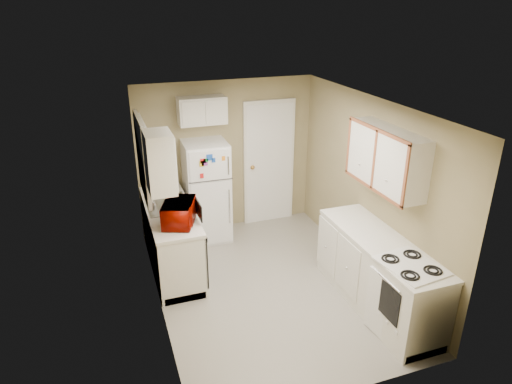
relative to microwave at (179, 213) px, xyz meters
name	(u,v)px	position (x,y,z in m)	size (l,w,h in m)	color
floor	(268,286)	(1.04, -0.42, -1.05)	(3.80, 3.80, 0.00)	#ADA89E
ceiling	(271,106)	(1.04, -0.42, 1.35)	(3.80, 3.80, 0.00)	white
wall_left	(153,220)	(-0.36, -0.42, 0.15)	(3.80, 3.80, 0.00)	#998B63
wall_right	(369,189)	(2.44, -0.42, 0.15)	(3.80, 3.80, 0.00)	#998B63
wall_back	(227,157)	(1.04, 1.48, 0.15)	(2.80, 2.80, 0.00)	#998B63
wall_front	(348,290)	(1.04, -2.32, 0.15)	(2.80, 2.80, 0.00)	#998B63
left_counter	(171,238)	(-0.06, 0.48, -0.60)	(0.60, 1.80, 0.90)	silver
dishwasher	(202,253)	(0.23, -0.12, -0.56)	(0.03, 0.58, 0.72)	black
sink	(167,207)	(-0.06, 0.63, -0.19)	(0.54, 0.74, 0.16)	gray
microwave	(179,213)	(0.00, 0.00, 0.00)	(0.29, 0.53, 0.35)	#A00D00
soap_bottle	(158,186)	(-0.11, 1.11, -0.05)	(0.09, 0.10, 0.21)	silver
window_blinds	(143,158)	(-0.32, 0.63, 0.55)	(0.10, 0.98, 1.08)	silver
upper_cabinet_left	(160,162)	(-0.21, -0.20, 0.75)	(0.30, 0.45, 0.70)	silver
refrigerator	(207,191)	(0.62, 1.17, -0.27)	(0.64, 0.63, 1.56)	white
cabinet_over_fridge	(202,110)	(0.64, 1.33, 0.95)	(0.70, 0.30, 0.40)	silver
interior_door	(269,163)	(1.74, 1.44, -0.03)	(0.86, 0.06, 2.08)	white
right_counter	(378,273)	(2.14, -1.22, -0.60)	(0.60, 2.00, 0.90)	silver
stove	(405,305)	(2.12, -1.80, -0.65)	(0.53, 0.66, 0.80)	white
upper_cabinet_right	(386,158)	(2.29, -0.92, 0.75)	(0.30, 1.20, 0.70)	silver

